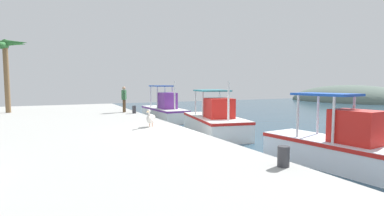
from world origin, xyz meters
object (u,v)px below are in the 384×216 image
fishing_boat_nearest (164,111)px  fishing_boat_third (338,148)px  fisherman_standing (124,98)px  fishing_boat_second (215,122)px  palm_tree (4,51)px  mooring_bollard_nearest (134,109)px  pelican (151,118)px  mooring_bollard_second (283,156)px

fishing_boat_nearest → fishing_boat_third: size_ratio=1.14×
fishing_boat_third → fisherman_standing: fishing_boat_third is taller
fishing_boat_second → palm_tree: size_ratio=1.16×
fishing_boat_third → fisherman_standing: 14.04m
mooring_bollard_nearest → palm_tree: bearing=-118.6°
fishing_boat_third → pelican: fishing_boat_third is taller
palm_tree → pelican: bearing=32.9°
palm_tree → fishing_boat_third: bearing=33.9°
fisherman_standing → mooring_bollard_second: (14.66, 0.41, -0.73)m
fishing_boat_nearest → fishing_boat_second: size_ratio=1.02×
palm_tree → fishing_boat_second: bearing=48.0°
fishing_boat_second → fishing_boat_third: bearing=4.4°
fisherman_standing → palm_tree: bearing=-113.1°
mooring_bollard_second → palm_tree: size_ratio=0.10×
pelican → mooring_bollard_second: 7.44m
fishing_boat_third → pelican: size_ratio=5.63×
mooring_bollard_nearest → fishing_boat_second: bearing=29.0°
fishing_boat_second → mooring_bollard_nearest: (-5.36, -2.97, 0.35)m
fishing_boat_second → mooring_bollard_nearest: bearing=-151.0°
pelican → mooring_bollard_nearest: bearing=172.1°
fishing_boat_second → mooring_bollard_second: size_ratio=11.65×
fishing_boat_nearest → fishing_boat_second: bearing=1.6°
fishing_boat_nearest → mooring_bollard_nearest: 3.34m
pelican → fisherman_standing: fisherman_standing is taller
fisherman_standing → mooring_bollard_nearest: bearing=20.9°
fishing_boat_third → palm_tree: bearing=-146.1°
fishing_boat_second → fishing_boat_third: (7.01, 0.54, -0.04)m
fishing_boat_nearest → mooring_bollard_second: bearing=-10.2°
fishing_boat_second → palm_tree: bearing=-132.0°
palm_tree → mooring_bollard_second: bearing=23.1°
fishing_boat_third → mooring_bollard_nearest: (-12.37, -3.51, 0.39)m
fisherman_standing → mooring_bollard_nearest: (1.07, 0.41, -0.72)m
fishing_boat_second → palm_tree: 14.79m
fishing_boat_nearest → palm_tree: (-2.29, -10.33, 4.20)m
pelican → palm_tree: bearing=-147.1°
pelican → mooring_bollard_second: (7.38, 0.86, -0.16)m
fishing_boat_second → pelican: size_ratio=6.26×
mooring_bollard_second → fishing_boat_third: bearing=109.3°
mooring_bollard_second → fishing_boat_nearest: bearing=169.8°
fishing_boat_second → fisherman_standing: (-6.43, -3.38, 1.07)m
fishing_boat_nearest → mooring_bollard_second: size_ratio=11.89×
fishing_boat_second → pelican: fishing_boat_second is taller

